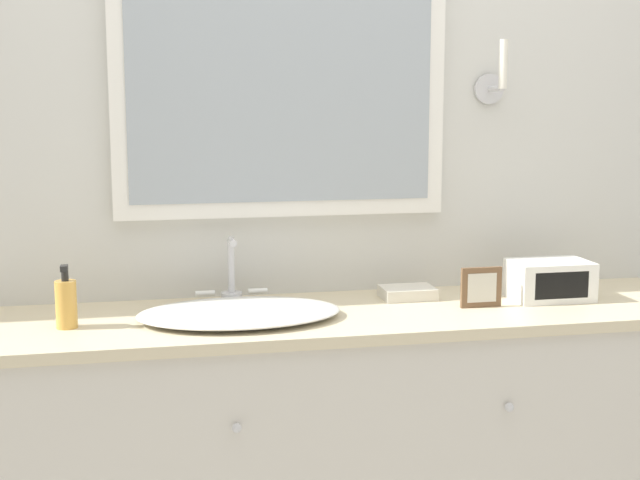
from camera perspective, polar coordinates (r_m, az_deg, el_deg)
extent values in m
cube|color=silver|center=(2.66, 0.77, 5.40)|extent=(8.00, 0.06, 2.55)
cube|color=white|center=(2.58, -2.49, 9.67)|extent=(0.96, 0.04, 0.73)
cube|color=#9EA8B2|center=(2.56, -2.41, 9.67)|extent=(0.87, 0.01, 0.64)
cylinder|color=silver|center=(2.76, 10.77, 9.48)|extent=(0.09, 0.01, 0.09)
cylinder|color=silver|center=(2.71, 11.18, 9.47)|extent=(0.02, 0.10, 0.02)
cylinder|color=white|center=(2.67, 11.65, 10.97)|extent=(0.02, 0.02, 0.14)
cube|color=beige|center=(2.59, 2.13, -14.25)|extent=(1.96, 0.47, 0.84)
cube|color=beige|center=(2.45, 2.19, -4.89)|extent=(2.02, 0.50, 0.03)
sphere|color=silver|center=(2.22, -5.35, -11.88)|extent=(0.02, 0.02, 0.02)
sphere|color=silver|center=(2.40, 12.03, -10.43)|extent=(0.02, 0.02, 0.02)
ellipsoid|color=white|center=(2.37, -5.17, -4.64)|extent=(0.54, 0.35, 0.03)
cylinder|color=silver|center=(2.55, -5.68, -3.67)|extent=(0.06, 0.06, 0.03)
cylinder|color=silver|center=(2.53, -5.71, -1.67)|extent=(0.02, 0.02, 0.15)
cylinder|color=silver|center=(2.49, -5.65, -0.10)|extent=(0.02, 0.07, 0.02)
cylinder|color=white|center=(2.54, -7.37, -3.41)|extent=(0.06, 0.02, 0.02)
cylinder|color=white|center=(2.56, -4.01, -3.28)|extent=(0.06, 0.02, 0.02)
cylinder|color=gold|center=(2.35, -15.94, -3.98)|extent=(0.05, 0.05, 0.12)
cylinder|color=black|center=(2.33, -16.02, -2.11)|extent=(0.02, 0.02, 0.04)
cube|color=black|center=(2.32, -16.06, -1.74)|extent=(0.02, 0.03, 0.01)
cube|color=white|center=(2.66, 14.49, -2.50)|extent=(0.23, 0.15, 0.11)
cube|color=black|center=(2.60, 15.19, -2.81)|extent=(0.16, 0.01, 0.08)
cube|color=brown|center=(2.52, 10.27, -3.00)|extent=(0.12, 0.01, 0.11)
cube|color=beige|center=(2.51, 10.33, -3.03)|extent=(0.08, 0.00, 0.08)
cube|color=silver|center=(2.60, 5.62, -3.37)|extent=(0.15, 0.11, 0.03)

